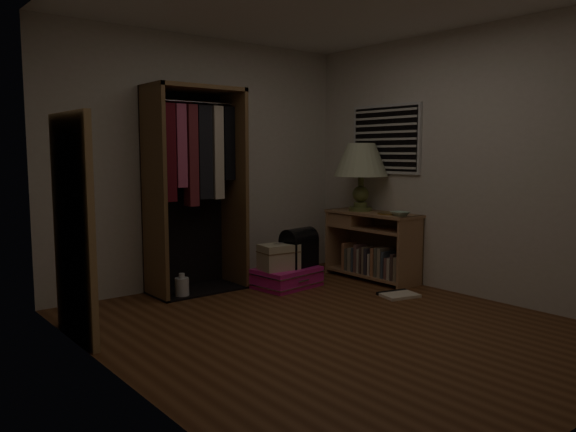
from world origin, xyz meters
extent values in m
plane|color=#593119|center=(0.00, 0.00, 0.00)|extent=(4.00, 4.00, 0.00)
cube|color=beige|center=(0.00, 2.00, 1.30)|extent=(3.50, 0.02, 2.60)
cube|color=beige|center=(1.75, 0.00, 1.30)|extent=(0.02, 4.00, 2.60)
cube|color=beige|center=(-1.75, 0.00, 1.30)|extent=(0.02, 4.00, 2.60)
cube|color=silver|center=(1.73, 1.00, 1.55)|extent=(0.03, 0.96, 0.76)
cube|color=black|center=(1.73, 1.00, 1.55)|extent=(0.03, 0.90, 0.70)
cube|color=silver|center=(1.71, 1.00, 1.24)|extent=(0.01, 0.88, 0.02)
cube|color=silver|center=(1.71, 1.00, 1.32)|extent=(0.01, 0.88, 0.02)
cube|color=silver|center=(1.71, 1.00, 1.39)|extent=(0.01, 0.88, 0.02)
cube|color=silver|center=(1.71, 1.00, 1.47)|extent=(0.01, 0.88, 0.02)
cube|color=silver|center=(1.71, 1.00, 1.55)|extent=(0.01, 0.88, 0.02)
cube|color=silver|center=(1.71, 1.00, 1.63)|extent=(0.01, 0.88, 0.02)
cube|color=silver|center=(1.71, 1.00, 1.71)|extent=(0.01, 0.88, 0.02)
cube|color=silver|center=(1.71, 1.00, 1.78)|extent=(0.01, 0.88, 0.02)
cube|color=silver|center=(1.71, 1.00, 1.86)|extent=(0.01, 0.88, 0.02)
cube|color=#A3754F|center=(1.54, 0.46, 0.38)|extent=(0.40, 0.03, 0.75)
cube|color=#A3754F|center=(1.54, 1.54, 0.38)|extent=(0.40, 0.03, 0.75)
cube|color=#A3754F|center=(1.54, 1.00, 0.06)|extent=(0.40, 1.04, 0.03)
cube|color=#A3754F|center=(1.54, 1.00, 0.57)|extent=(0.40, 1.04, 0.03)
cube|color=#A3754F|center=(1.54, 1.00, 0.73)|extent=(0.42, 1.12, 0.03)
cube|color=brown|center=(1.73, 1.00, 0.38)|extent=(0.02, 1.10, 0.75)
cube|color=#A3754F|center=(1.53, 1.33, 0.65)|extent=(0.36, 0.38, 0.13)
cube|color=gray|center=(1.45, 0.53, 0.20)|extent=(0.15, 0.04, 0.25)
cube|color=#4C3833|center=(1.45, 0.57, 0.21)|extent=(0.16, 0.03, 0.28)
cube|color=#B7AD99|center=(1.45, 0.62, 0.19)|extent=(0.17, 0.04, 0.23)
cube|color=brown|center=(1.45, 0.66, 0.19)|extent=(0.15, 0.03, 0.23)
cube|color=#3F4C59|center=(1.47, 0.71, 0.22)|extent=(0.21, 0.03, 0.29)
cube|color=gray|center=(1.48, 0.75, 0.23)|extent=(0.22, 0.04, 0.32)
cube|color=#59594C|center=(1.48, 0.80, 0.23)|extent=(0.22, 0.04, 0.32)
cube|color=#B2724C|center=(1.48, 0.85, 0.23)|extent=(0.21, 0.04, 0.31)
cube|color=beige|center=(1.46, 0.90, 0.19)|extent=(0.18, 0.03, 0.24)
cube|color=#332D38|center=(1.45, 0.95, 0.22)|extent=(0.17, 0.04, 0.28)
cube|color=gray|center=(1.46, 0.98, 0.22)|extent=(0.17, 0.03, 0.30)
cube|color=#4C3833|center=(1.48, 1.03, 0.22)|extent=(0.22, 0.03, 0.29)
cube|color=#B7AD99|center=(1.45, 1.06, 0.21)|extent=(0.16, 0.03, 0.27)
cube|color=brown|center=(1.46, 1.10, 0.23)|extent=(0.18, 0.04, 0.31)
cube|color=#3F4C59|center=(1.47, 1.15, 0.21)|extent=(0.20, 0.03, 0.27)
cube|color=gray|center=(1.46, 1.19, 0.21)|extent=(0.19, 0.05, 0.26)
cube|color=#59594C|center=(1.46, 1.25, 0.20)|extent=(0.17, 0.04, 0.25)
cube|color=#B2724C|center=(1.48, 1.29, 0.23)|extent=(0.21, 0.04, 0.30)
cube|color=brown|center=(-0.70, 1.74, 1.02)|extent=(0.04, 0.50, 2.05)
cube|color=brown|center=(0.20, 1.74, 1.02)|extent=(0.04, 0.50, 2.05)
cube|color=brown|center=(-0.25, 1.74, 2.03)|extent=(0.95, 0.50, 0.04)
cube|color=black|center=(-0.25, 1.98, 1.02)|extent=(0.95, 0.02, 2.05)
cube|color=black|center=(-0.25, 1.74, 0.01)|extent=(0.95, 0.50, 0.02)
cylinder|color=silver|center=(-0.25, 1.74, 1.90)|extent=(0.87, 0.02, 0.02)
cube|color=#590F19|center=(-0.55, 1.72, 1.40)|extent=(0.10, 0.15, 0.93)
cube|color=#BF4C72|center=(-0.43, 1.72, 1.47)|extent=(0.10, 0.12, 0.80)
cube|color=maroon|center=(-0.31, 1.72, 1.37)|extent=(0.10, 0.14, 0.99)
cube|color=black|center=(-0.16, 1.72, 1.40)|extent=(0.15, 0.10, 0.93)
cube|color=beige|center=(-0.01, 1.72, 1.40)|extent=(0.11, 0.12, 0.94)
cube|color=black|center=(0.12, 1.72, 1.50)|extent=(0.12, 0.10, 0.75)
cube|color=#AB8453|center=(-1.71, 1.00, 0.85)|extent=(0.05, 0.80, 1.70)
cube|color=white|center=(-1.68, 1.00, 0.85)|extent=(0.01, 0.68, 1.58)
cube|color=#E51B8B|center=(0.57, 1.30, 0.10)|extent=(0.70, 0.54, 0.20)
cube|color=silver|center=(0.57, 1.30, 0.05)|extent=(0.72, 0.56, 0.01)
cube|color=silver|center=(0.57, 1.30, 0.16)|extent=(0.72, 0.56, 0.01)
cylinder|color=silver|center=(0.59, 1.06, 0.10)|extent=(0.15, 0.04, 0.02)
cube|color=#BEB391|center=(0.45, 1.29, 0.34)|extent=(0.41, 0.31, 0.26)
cube|color=brown|center=(0.45, 1.29, 0.39)|extent=(0.42, 0.31, 0.01)
cylinder|color=silver|center=(0.45, 1.29, 0.48)|extent=(0.11, 0.03, 0.02)
cube|color=black|center=(0.72, 1.29, 0.35)|extent=(0.41, 0.30, 0.29)
cylinder|color=black|center=(0.72, 1.29, 0.49)|extent=(0.41, 0.30, 0.24)
cylinder|color=#515B2C|center=(1.54, 1.19, 0.77)|extent=(0.31, 0.31, 0.04)
cylinder|color=#515B2C|center=(1.54, 1.19, 0.82)|extent=(0.18, 0.18, 0.05)
sphere|color=#515B2C|center=(1.54, 1.19, 0.94)|extent=(0.22, 0.22, 0.18)
cylinder|color=#515B2C|center=(1.54, 1.19, 1.09)|extent=(0.08, 0.08, 0.11)
cone|color=beige|center=(1.54, 1.19, 1.32)|extent=(0.73, 0.73, 0.37)
cone|color=silver|center=(1.54, 1.19, 1.32)|extent=(0.65, 0.65, 0.35)
cylinder|color=#B08D43|center=(1.54, 0.76, 0.76)|extent=(0.27, 0.27, 0.01)
imported|color=#A1C2A9|center=(1.49, 0.57, 0.77)|extent=(0.20, 0.20, 0.04)
cylinder|color=silver|center=(-0.50, 1.60, 0.10)|extent=(0.15, 0.15, 0.19)
cylinder|color=silver|center=(-0.50, 1.60, 0.22)|extent=(0.06, 0.06, 0.05)
cube|color=#F6E9CF|center=(1.18, 0.31, 0.01)|extent=(0.40, 0.35, 0.03)
cube|color=black|center=(1.21, 0.42, 0.01)|extent=(0.35, 0.13, 0.03)
camera|label=1|loc=(-3.04, -3.21, 1.41)|focal=35.00mm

